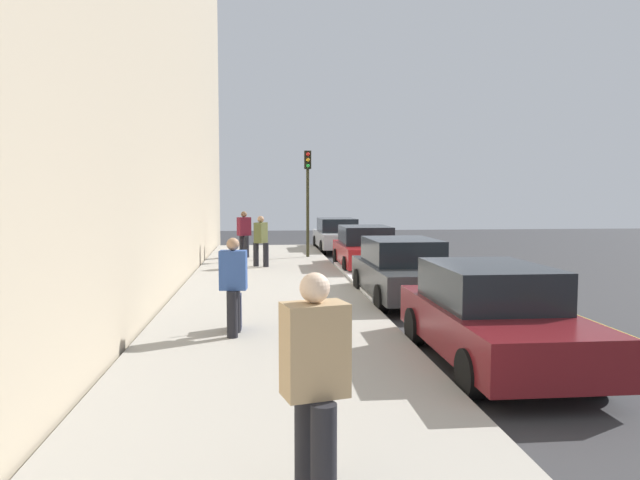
{
  "coord_description": "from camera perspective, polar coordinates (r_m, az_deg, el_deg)",
  "views": [
    {
      "loc": [
        14.38,
        -3.44,
        2.57
      ],
      "look_at": [
        -0.5,
        -1.99,
        1.42
      ],
      "focal_mm": 32.78,
      "sensor_mm": 36.0,
      "label": 1
    }
  ],
  "objects": [
    {
      "name": "traffic_light_pole",
      "position": [
        22.81,
        -1.21,
        5.39
      ],
      "size": [
        0.35,
        0.26,
        4.13
      ],
      "color": "#2D2D19",
      "rests_on": "sidewalk"
    },
    {
      "name": "pedestrian_burgundy_coat",
      "position": [
        23.02,
        -7.42,
        0.72
      ],
      "size": [
        0.54,
        0.57,
        1.79
      ],
      "color": "black",
      "rests_on": "sidewalk"
    },
    {
      "name": "parked_car_red",
      "position": [
        19.92,
        4.49,
        -0.83
      ],
      "size": [
        4.26,
        1.93,
        1.51
      ],
      "color": "black",
      "rests_on": "ground"
    },
    {
      "name": "sidewalk",
      "position": [
        14.59,
        -4.96,
        -5.45
      ],
      "size": [
        28.0,
        4.6,
        0.15
      ],
      "primitive_type": "cube",
      "color": "#A39E93",
      "rests_on": "ground"
    },
    {
      "name": "snow_bank_curb",
      "position": [
        16.99,
        3.78,
        -3.92
      ],
      "size": [
        7.29,
        0.56,
        0.22
      ],
      "primitive_type": "cube",
      "color": "white",
      "rests_on": "ground"
    },
    {
      "name": "pedestrian_blue_coat",
      "position": [
        10.18,
        -8.46,
        -4.21
      ],
      "size": [
        0.56,
        0.48,
        1.69
      ],
      "color": "black",
      "rests_on": "sidewalk"
    },
    {
      "name": "ground_plane",
      "position": [
        15.0,
        7.8,
        -5.49
      ],
      "size": [
        56.0,
        56.0,
        0.0
      ],
      "primitive_type": "plane",
      "color": "#333335"
    },
    {
      "name": "lane_stripe_centre",
      "position": [
        16.04,
        19.04,
        -5.04
      ],
      "size": [
        28.0,
        0.14,
        0.01
      ],
      "primitive_type": "cube",
      "color": "gold",
      "rests_on": "ground"
    },
    {
      "name": "pedestrian_tan_coat",
      "position": [
        4.67,
        -0.51,
        -13.59
      ],
      "size": [
        0.59,
        0.55,
        1.82
      ],
      "color": "black",
      "rests_on": "sidewalk"
    },
    {
      "name": "parked_car_maroon",
      "position": [
        9.22,
        16.43,
        -7.1
      ],
      "size": [
        4.3,
        1.92,
        1.51
      ],
      "color": "black",
      "rests_on": "ground"
    },
    {
      "name": "parked_car_silver",
      "position": [
        26.57,
        1.7,
        0.5
      ],
      "size": [
        4.55,
        1.95,
        1.51
      ],
      "color": "black",
      "rests_on": "ground"
    },
    {
      "name": "rolling_suitcase",
      "position": [
        10.73,
        -8.27,
        -6.91
      ],
      "size": [
        0.34,
        0.22,
        0.99
      ],
      "color": "#191E38",
      "rests_on": "sidewalk"
    },
    {
      "name": "parked_car_charcoal",
      "position": [
        14.24,
        8.11,
        -2.94
      ],
      "size": [
        4.35,
        1.95,
        1.51
      ],
      "color": "black",
      "rests_on": "ground"
    },
    {
      "name": "pedestrian_olive_coat",
      "position": [
        19.82,
        -5.8,
        0.04
      ],
      "size": [
        0.55,
        0.52,
        1.72
      ],
      "color": "black",
      "rests_on": "sidewalk"
    }
  ]
}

